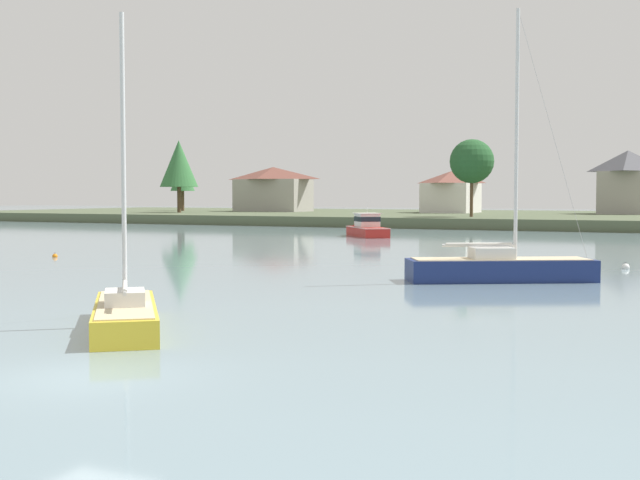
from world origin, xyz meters
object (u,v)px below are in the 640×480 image
at_px(sailboat_navy, 500,275).
at_px(mooring_buoy_orange, 55,256).
at_px(sailboat_yellow, 125,322).
at_px(cruiser_red, 365,231).
at_px(mooring_buoy_white, 626,267).

distance_m(sailboat_navy, mooring_buoy_orange, 29.03).
bearing_deg(sailboat_yellow, mooring_buoy_orange, 136.85).
distance_m(cruiser_red, sailboat_yellow, 56.51).
bearing_deg(sailboat_yellow, mooring_buoy_white, 68.31).
relative_size(sailboat_navy, mooring_buoy_orange, 33.91).
distance_m(cruiser_red, sailboat_navy, 41.93).
xyz_separation_m(sailboat_navy, sailboat_yellow, (-6.56, -18.54, -0.05)).
bearing_deg(cruiser_red, sailboat_navy, -58.92).
bearing_deg(mooring_buoy_white, sailboat_navy, -115.95).
relative_size(cruiser_red, mooring_buoy_white, 16.52).
height_order(cruiser_red, sailboat_navy, sailboat_navy).
bearing_deg(sailboat_navy, sailboat_yellow, -109.47).
bearing_deg(sailboat_yellow, sailboat_navy, 70.53).
relative_size(sailboat_yellow, mooring_buoy_white, 20.62).
bearing_deg(mooring_buoy_white, cruiser_red, 134.43).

